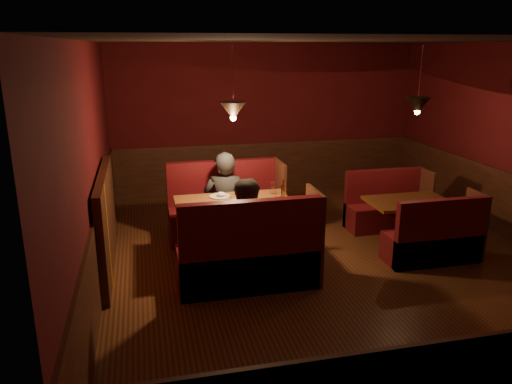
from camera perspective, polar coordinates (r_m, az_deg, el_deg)
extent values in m
cube|color=#422416|center=(7.04, 8.19, -7.68)|extent=(6.00, 7.00, 0.01)
cube|color=black|center=(6.44, 9.28, 16.72)|extent=(6.00, 7.00, 0.01)
cube|color=#510E13|center=(9.87, 1.20, 8.25)|extent=(6.00, 0.01, 2.90)
cube|color=#510E13|center=(6.16, -18.31, 2.46)|extent=(0.01, 7.00, 2.90)
cube|color=black|center=(10.03, 1.20, 2.85)|extent=(6.00, 0.04, 1.00)
cube|color=black|center=(6.44, -17.34, -5.75)|extent=(0.04, 7.00, 1.00)
cube|color=black|center=(6.76, -16.72, -3.29)|extent=(0.10, 2.20, 1.30)
cube|color=#A77016|center=(6.24, -16.52, -4.92)|extent=(0.01, 0.12, 1.30)
cylinder|color=#333333|center=(6.40, -2.69, 12.83)|extent=(0.01, 0.01, 0.80)
cone|color=black|center=(6.43, -2.64, 9.27)|extent=(0.34, 0.34, 0.22)
sphere|color=#FFBF72|center=(6.45, -2.63, 8.48)|extent=(0.08, 0.08, 0.08)
cylinder|color=#333333|center=(7.33, 18.28, 12.50)|extent=(0.01, 0.01, 0.80)
cone|color=black|center=(7.36, 18.00, 9.40)|extent=(0.34, 0.34, 0.22)
sphere|color=#FFBF72|center=(7.37, 17.94, 8.70)|extent=(0.08, 0.08, 0.08)
cube|color=brown|center=(6.70, -2.50, -1.33)|extent=(1.56, 0.95, 0.06)
cylinder|color=black|center=(6.84, -2.46, -4.67)|extent=(0.16, 0.16, 0.78)
cylinder|color=black|center=(6.98, -2.42, -7.49)|extent=(0.62, 0.62, 0.04)
cylinder|color=silver|center=(6.59, -1.84, -1.29)|extent=(0.31, 0.31, 0.02)
cube|color=black|center=(6.55, -1.92, -1.13)|extent=(0.10, 0.09, 0.04)
ellipsoid|color=silver|center=(6.54, -2.24, -1.06)|extent=(0.08, 0.08, 0.06)
cube|color=tan|center=(6.52, -1.02, -1.23)|extent=(0.09, 0.05, 0.04)
cylinder|color=silver|center=(6.50, -1.96, -1.40)|extent=(0.10, 0.12, 0.01)
cylinder|color=silver|center=(6.91, -4.14, -0.49)|extent=(0.29, 0.29, 0.02)
ellipsoid|color=beige|center=(6.87, -4.01, -0.26)|extent=(0.11, 0.11, 0.06)
cube|color=silver|center=(6.88, -3.75, -0.48)|extent=(0.22, 0.09, 0.00)
cylinder|color=white|center=(6.75, 0.04, -0.52)|extent=(0.06, 0.06, 0.09)
cylinder|color=white|center=(7.03, 1.91, 0.48)|extent=(0.08, 0.08, 0.17)
cylinder|color=white|center=(6.60, 2.54, -0.61)|extent=(0.08, 0.08, 0.17)
cylinder|color=#47230F|center=(6.84, 3.14, 0.04)|extent=(0.07, 0.07, 0.18)
cylinder|color=#47230F|center=(6.80, 3.16, 1.08)|extent=(0.03, 0.03, 0.08)
ellipsoid|color=white|center=(6.65, 1.37, -0.99)|extent=(0.12, 0.10, 0.05)
cube|color=#3F0F11|center=(7.63, -3.57, -3.52)|extent=(1.67, 0.61, 0.50)
cube|color=#3F0F11|center=(7.75, -3.91, -0.61)|extent=(1.67, 0.13, 1.17)
cube|color=black|center=(7.70, 2.69, -0.70)|extent=(0.04, 0.61, 1.17)
cube|color=#3F0F11|center=(6.16, -1.04, -8.51)|extent=(1.67, 0.61, 0.50)
cube|color=#3F0F11|center=(5.81, -0.56, -6.48)|extent=(1.67, 0.13, 1.17)
cube|color=black|center=(6.25, 6.69, -4.92)|extent=(0.04, 0.61, 1.17)
cube|color=brown|center=(7.64, 17.09, -1.07)|extent=(1.19, 0.76, 0.04)
cylinder|color=black|center=(7.74, 16.88, -3.44)|extent=(0.13, 0.13, 0.63)
cylinder|color=black|center=(7.84, 16.70, -5.47)|extent=(0.50, 0.50, 0.04)
cube|color=#3F0F11|center=(8.31, 14.64, -2.72)|extent=(1.28, 0.49, 0.40)
cube|color=#3F0F11|center=(8.39, 14.17, -0.58)|extent=(1.28, 0.11, 0.94)
cube|color=black|center=(8.55, 18.68, -0.64)|extent=(0.04, 0.49, 0.94)
cube|color=#3F0F11|center=(7.27, 19.31, -5.93)|extent=(1.28, 0.49, 0.40)
cube|color=#3F0F11|center=(7.02, 20.34, -4.45)|extent=(1.28, 0.11, 0.94)
cube|color=black|center=(7.54, 23.75, -3.43)|extent=(0.04, 0.49, 0.94)
imported|color=#282828|center=(7.30, -3.59, 0.63)|extent=(0.72, 0.57, 1.74)
imported|color=#28251D|center=(6.15, -0.68, -2.78)|extent=(0.98, 0.88, 1.65)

